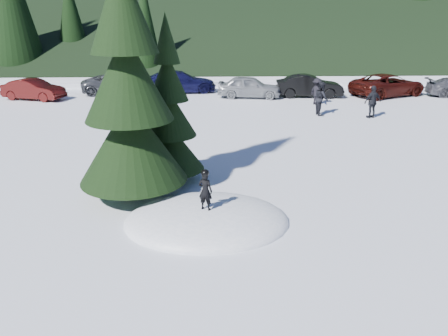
{
  "coord_description": "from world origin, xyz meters",
  "views": [
    {
      "loc": [
        0.11,
        -10.65,
        5.37
      ],
      "look_at": [
        0.5,
        1.23,
        1.1
      ],
      "focal_mm": 35.0,
      "sensor_mm": 36.0,
      "label": 1
    }
  ],
  "objects_px": {
    "adult_1": "(373,102)",
    "car_4": "(250,87)",
    "adult_2": "(317,92)",
    "car_5": "(309,86)",
    "car_1": "(33,89)",
    "spruce_short": "(169,119)",
    "car_2": "(117,84)",
    "spruce_tall": "(128,88)",
    "car_6": "(388,85)",
    "adult_0": "(321,98)",
    "car_3": "(179,82)",
    "child_skier": "(205,191)"
  },
  "relations": [
    {
      "from": "car_1",
      "to": "car_6",
      "type": "distance_m",
      "value": 23.27
    },
    {
      "from": "car_5",
      "to": "car_6",
      "type": "relative_size",
      "value": 0.83
    },
    {
      "from": "spruce_short",
      "to": "car_5",
      "type": "relative_size",
      "value": 1.23
    },
    {
      "from": "spruce_tall",
      "to": "spruce_short",
      "type": "relative_size",
      "value": 1.6
    },
    {
      "from": "car_1",
      "to": "car_4",
      "type": "height_order",
      "value": "car_4"
    },
    {
      "from": "spruce_tall",
      "to": "car_5",
      "type": "distance_m",
      "value": 18.84
    },
    {
      "from": "spruce_tall",
      "to": "adult_0",
      "type": "height_order",
      "value": "spruce_tall"
    },
    {
      "from": "car_6",
      "to": "child_skier",
      "type": "bearing_deg",
      "value": 122.76
    },
    {
      "from": "spruce_tall",
      "to": "car_4",
      "type": "relative_size",
      "value": 2.06
    },
    {
      "from": "car_3",
      "to": "adult_1",
      "type": "bearing_deg",
      "value": -135.86
    },
    {
      "from": "spruce_short",
      "to": "child_skier",
      "type": "bearing_deg",
      "value": -71.13
    },
    {
      "from": "child_skier",
      "to": "car_1",
      "type": "height_order",
      "value": "child_skier"
    },
    {
      "from": "adult_0",
      "to": "car_6",
      "type": "xyz_separation_m",
      "value": [
        5.88,
        5.54,
        -0.18
      ]
    },
    {
      "from": "car_2",
      "to": "car_6",
      "type": "distance_m",
      "value": 18.41
    },
    {
      "from": "adult_1",
      "to": "car_6",
      "type": "distance_m",
      "value": 7.18
    },
    {
      "from": "child_skier",
      "to": "spruce_tall",
      "type": "bearing_deg",
      "value": -20.85
    },
    {
      "from": "child_skier",
      "to": "car_2",
      "type": "height_order",
      "value": "child_skier"
    },
    {
      "from": "adult_1",
      "to": "car_4",
      "type": "xyz_separation_m",
      "value": [
        -6.0,
        6.05,
        -0.15
      ]
    },
    {
      "from": "adult_2",
      "to": "spruce_tall",
      "type": "bearing_deg",
      "value": 122.14
    },
    {
      "from": "car_6",
      "to": "spruce_tall",
      "type": "bearing_deg",
      "value": 115.07
    },
    {
      "from": "spruce_short",
      "to": "car_2",
      "type": "distance_m",
      "value": 17.48
    },
    {
      "from": "child_skier",
      "to": "car_2",
      "type": "distance_m",
      "value": 21.04
    },
    {
      "from": "car_2",
      "to": "car_6",
      "type": "xyz_separation_m",
      "value": [
        18.34,
        -1.51,
        0.07
      ]
    },
    {
      "from": "adult_2",
      "to": "car_4",
      "type": "relative_size",
      "value": 0.38
    },
    {
      "from": "car_4",
      "to": "child_skier",
      "type": "bearing_deg",
      "value": 179.95
    },
    {
      "from": "adult_2",
      "to": "car_6",
      "type": "relative_size",
      "value": 0.3
    },
    {
      "from": "adult_0",
      "to": "car_1",
      "type": "distance_m",
      "value": 18.08
    },
    {
      "from": "child_skier",
      "to": "adult_1",
      "type": "xyz_separation_m",
      "value": [
        8.78,
        12.22,
        -0.14
      ]
    },
    {
      "from": "spruce_tall",
      "to": "adult_2",
      "type": "distance_m",
      "value": 16.57
    },
    {
      "from": "car_3",
      "to": "car_5",
      "type": "relative_size",
      "value": 1.18
    },
    {
      "from": "car_4",
      "to": "car_1",
      "type": "bearing_deg",
      "value": 99.68
    },
    {
      "from": "child_skier",
      "to": "car_3",
      "type": "bearing_deg",
      "value": -62.26
    },
    {
      "from": "adult_2",
      "to": "child_skier",
      "type": "bearing_deg",
      "value": 131.95
    },
    {
      "from": "adult_2",
      "to": "adult_0",
      "type": "bearing_deg",
      "value": 145.88
    },
    {
      "from": "spruce_tall",
      "to": "car_3",
      "type": "relative_size",
      "value": 1.67
    },
    {
      "from": "car_2",
      "to": "car_3",
      "type": "relative_size",
      "value": 0.92
    },
    {
      "from": "car_1",
      "to": "car_5",
      "type": "height_order",
      "value": "car_5"
    },
    {
      "from": "spruce_short",
      "to": "car_3",
      "type": "distance_m",
      "value": 17.05
    },
    {
      "from": "adult_2",
      "to": "adult_1",
      "type": "bearing_deg",
      "value": -174.72
    },
    {
      "from": "spruce_short",
      "to": "car_5",
      "type": "bearing_deg",
      "value": 62.11
    },
    {
      "from": "car_3",
      "to": "car_4",
      "type": "height_order",
      "value": "car_3"
    },
    {
      "from": "car_1",
      "to": "car_3",
      "type": "bearing_deg",
      "value": -58.84
    },
    {
      "from": "adult_0",
      "to": "adult_1",
      "type": "relative_size",
      "value": 1.06
    },
    {
      "from": "adult_1",
      "to": "car_1",
      "type": "distance_m",
      "value": 20.76
    },
    {
      "from": "adult_1",
      "to": "car_2",
      "type": "height_order",
      "value": "adult_1"
    },
    {
      "from": "car_1",
      "to": "child_skier",
      "type": "bearing_deg",
      "value": -131.66
    },
    {
      "from": "adult_0",
      "to": "car_2",
      "type": "distance_m",
      "value": 14.32
    },
    {
      "from": "car_5",
      "to": "car_2",
      "type": "bearing_deg",
      "value": 86.74
    },
    {
      "from": "spruce_tall",
      "to": "spruce_short",
      "type": "bearing_deg",
      "value": 54.46
    },
    {
      "from": "adult_2",
      "to": "car_5",
      "type": "bearing_deg",
      "value": -27.56
    }
  ]
}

